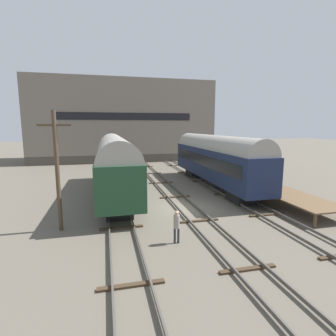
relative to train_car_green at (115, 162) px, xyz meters
name	(u,v)px	position (x,y,z in m)	size (l,w,h in m)	color
ground_plane	(185,208)	(4.97, -5.05, -3.01)	(200.00, 200.00, 0.00)	#60594C
track_left	(119,211)	(0.00, -5.05, -2.87)	(2.60, 60.00, 0.26)	#4C4742
track_middle	(185,206)	(4.97, -5.05, -2.87)	(2.60, 60.00, 0.26)	#4C4742
track_right	(244,202)	(9.95, -5.05, -2.87)	(2.60, 60.00, 0.26)	#4C4742
train_car_green	(115,162)	(0.00, 0.00, 0.00)	(3.06, 17.26, 5.31)	black
train_car_navy	(215,157)	(9.95, 1.08, 0.00)	(2.85, 17.45, 5.26)	black
station_platform	(274,190)	(12.84, -4.74, -2.12)	(3.15, 12.30, 0.96)	brown
bench	(258,178)	(12.65, -2.61, -1.56)	(1.40, 0.40, 0.91)	brown
person_worker	(177,224)	(2.70, -10.78, -1.94)	(0.32, 0.32, 1.78)	#282833
utility_pole	(57,169)	(-3.51, -7.44, 0.66)	(1.80, 0.24, 7.02)	#473828
warehouse_building	(123,121)	(2.74, 27.19, 4.04)	(31.53, 12.54, 14.11)	#46403A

